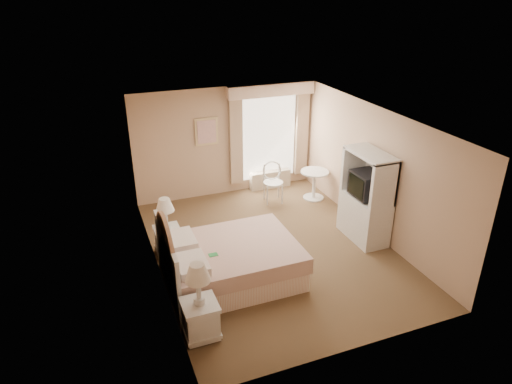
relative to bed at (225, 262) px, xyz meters
name	(u,v)px	position (x,y,z in m)	size (l,w,h in m)	color
room	(274,188)	(1.12, 0.61, 0.89)	(4.21, 5.51, 2.51)	brown
window	(270,134)	(2.17, 3.26, 0.98)	(2.05, 0.22, 2.51)	white
framed_art	(207,132)	(0.67, 3.32, 1.19)	(0.52, 0.04, 0.62)	#D7BA84
bed	(225,262)	(0.00, 0.00, 0.00)	(2.16, 1.69, 1.50)	#D8A68C
nightstand_near	(200,310)	(-0.72, -1.14, 0.09)	(0.49, 0.49, 1.18)	white
nightstand_far	(167,234)	(-0.72, 1.16, 0.06)	(0.46, 0.46, 1.11)	white
round_table	(314,180)	(2.87, 2.30, 0.09)	(0.64, 0.64, 0.67)	silver
cafe_chair	(273,179)	(1.94, 2.54, 0.17)	(0.51, 0.51, 0.92)	silver
armoire	(366,204)	(2.93, 0.38, 0.37)	(0.53, 1.06, 1.77)	white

